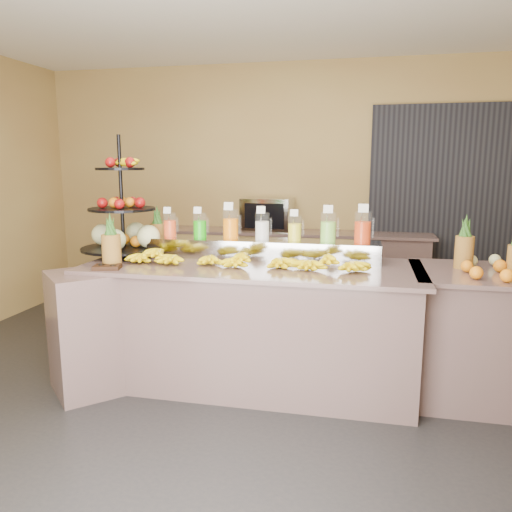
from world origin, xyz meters
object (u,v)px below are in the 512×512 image
(banana_heap, at_px, (241,258))
(oven_warmer, at_px, (268,214))
(condiment_caddy, at_px, (107,267))
(pitcher_tray, at_px, (262,249))
(right_fruit_pile, at_px, (489,263))
(fruit_stand, at_px, (128,225))

(banana_heap, height_order, oven_warmer, oven_warmer)
(banana_heap, relative_size, condiment_caddy, 9.73)
(pitcher_tray, relative_size, condiment_caddy, 9.91)
(pitcher_tray, distance_m, oven_warmer, 1.70)
(right_fruit_pile, bearing_deg, banana_heap, -176.33)
(banana_heap, height_order, fruit_stand, fruit_stand)
(right_fruit_pile, distance_m, oven_warmer, 2.70)
(banana_heap, xyz_separation_m, oven_warmer, (-0.19, 2.01, 0.12))
(condiment_caddy, distance_m, oven_warmer, 2.44)
(banana_heap, distance_m, fruit_stand, 1.06)
(pitcher_tray, height_order, fruit_stand, fruit_stand)
(condiment_caddy, bearing_deg, right_fruit_pile, 9.25)
(right_fruit_pile, relative_size, oven_warmer, 0.80)
(fruit_stand, height_order, oven_warmer, fruit_stand)
(banana_heap, bearing_deg, condiment_caddy, -160.71)
(banana_heap, bearing_deg, oven_warmer, 95.50)
(pitcher_tray, relative_size, oven_warmer, 3.36)
(fruit_stand, bearing_deg, pitcher_tray, -10.39)
(pitcher_tray, height_order, banana_heap, same)
(fruit_stand, distance_m, right_fruit_pile, 2.76)
(fruit_stand, xyz_separation_m, condiment_caddy, (0.10, -0.56, -0.23))
(oven_warmer, bearing_deg, right_fruit_pile, -41.62)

